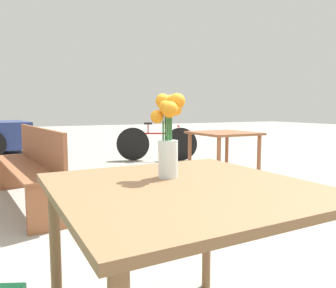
% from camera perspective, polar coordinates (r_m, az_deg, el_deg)
% --- Properties ---
extents(table_front, '(0.99, 1.02, 0.76)m').
position_cam_1_polar(table_front, '(1.32, 2.62, -10.87)').
color(table_front, brown).
rests_on(table_front, ground_plane).
extents(flower_vase, '(0.14, 0.14, 0.36)m').
position_cam_1_polar(flower_vase, '(1.39, 0.04, 1.57)').
color(flower_vase, silver).
rests_on(flower_vase, table_front).
extents(bench_middle, '(0.59, 2.00, 0.85)m').
position_cam_1_polar(bench_middle, '(3.88, -22.56, -2.88)').
color(bench_middle, brown).
rests_on(bench_middle, ground_plane).
extents(table_back, '(0.77, 0.80, 0.75)m').
position_cam_1_polar(table_back, '(4.41, 9.62, 0.49)').
color(table_back, brown).
rests_on(table_back, ground_plane).
extents(bicycle, '(1.48, 0.81, 0.78)m').
position_cam_1_polar(bicycle, '(6.71, -1.95, 0.12)').
color(bicycle, black).
rests_on(bicycle, ground_plane).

